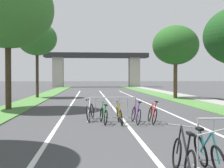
# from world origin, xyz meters

# --- Properties ---
(grass_verge_left) EXTENTS (2.14, 68.40, 0.05)m
(grass_verge_left) POSITION_xyz_m (-6.03, 27.98, 0.03)
(grass_verge_left) COLOR #477A38
(grass_verge_left) RESTS_ON ground
(grass_verge_right) EXTENTS (2.14, 68.40, 0.05)m
(grass_verge_right) POSITION_xyz_m (6.03, 27.98, 0.03)
(grass_verge_right) COLOR #477A38
(grass_verge_right) RESTS_ON ground
(sidewalk_path_right) EXTENTS (1.74, 68.40, 0.08)m
(sidewalk_path_right) POSITION_xyz_m (7.97, 27.98, 0.04)
(sidewalk_path_right) COLOR gray
(sidewalk_path_right) RESTS_ON ground
(lane_stripe_center) EXTENTS (0.14, 39.57, 0.01)m
(lane_stripe_center) POSITION_xyz_m (0.00, 19.79, 0.00)
(lane_stripe_center) COLOR silver
(lane_stripe_center) RESTS_ON ground
(lane_stripe_right_lane) EXTENTS (0.14, 39.57, 0.01)m
(lane_stripe_right_lane) POSITION_xyz_m (2.73, 19.79, 0.00)
(lane_stripe_right_lane) COLOR silver
(lane_stripe_right_lane) RESTS_ON ground
(lane_stripe_left_lane) EXTENTS (0.14, 39.57, 0.01)m
(lane_stripe_left_lane) POSITION_xyz_m (-2.73, 19.79, 0.00)
(lane_stripe_left_lane) COLOR silver
(lane_stripe_left_lane) RESTS_ON ground
(overpass_bridge) EXTENTS (20.20, 3.49, 6.65)m
(overpass_bridge) POSITION_xyz_m (0.00, 56.53, 4.63)
(overpass_bridge) COLOR #2D2D30
(overpass_bridge) RESTS_ON ground
(tree_left_oak_near) EXTENTS (5.27, 5.27, 8.03)m
(tree_left_oak_near) POSITION_xyz_m (-6.14, 15.05, 5.78)
(tree_left_oak_near) COLOR #3D2D1E
(tree_left_oak_near) RESTS_ON ground
(tree_left_cypress_far) EXTENTS (3.62, 3.62, 6.97)m
(tree_left_cypress_far) POSITION_xyz_m (-6.23, 25.35, 5.41)
(tree_left_cypress_far) COLOR #3D2D1E
(tree_left_cypress_far) RESTS_ON ground
(tree_right_pine_far) EXTENTS (4.05, 4.05, 6.45)m
(tree_right_pine_far) POSITION_xyz_m (6.10, 23.33, 4.70)
(tree_right_pine_far) COLOR #4C3823
(tree_right_pine_far) RESTS_ON ground
(crowd_barrier_second) EXTENTS (2.09, 0.45, 1.05)m
(crowd_barrier_second) POSITION_xyz_m (-0.54, 9.92, 0.51)
(crowd_barrier_second) COLOR #ADADB2
(crowd_barrier_second) RESTS_ON ground
(bicycle_silver_0) EXTENTS (0.51, 1.78, 0.98)m
(bicycle_silver_0) POSITION_xyz_m (-1.46, 10.48, 0.38)
(bicycle_silver_0) COLOR black
(bicycle_silver_0) RESTS_ON ground
(bicycle_green_1) EXTENTS (0.43, 1.60, 0.89)m
(bicycle_green_1) POSITION_xyz_m (-0.91, 9.54, 0.34)
(bicycle_green_1) COLOR black
(bicycle_green_1) RESTS_ON ground
(bicycle_red_2) EXTENTS (0.50, 1.68, 0.93)m
(bicycle_red_2) POSITION_xyz_m (1.10, 9.46, 0.36)
(bicycle_red_2) COLOR black
(bicycle_red_2) RESTS_ON ground
(bicycle_yellow_3) EXTENTS (0.50, 1.71, 0.94)m
(bicycle_yellow_3) POSITION_xyz_m (-0.28, 9.39, 0.36)
(bicycle_yellow_3) COLOR black
(bicycle_yellow_3) RESTS_ON ground
(bicycle_teal_4) EXTENTS (0.54, 1.64, 0.97)m
(bicycle_teal_4) POSITION_xyz_m (0.80, 2.89, 0.38)
(bicycle_teal_4) COLOR black
(bicycle_teal_4) RESTS_ON ground
(bicycle_purple_5) EXTENTS (0.49, 1.66, 0.96)m
(bicycle_purple_5) POSITION_xyz_m (0.43, 9.50, 0.37)
(bicycle_purple_5) COLOR black
(bicycle_purple_5) RESTS_ON ground
(bicycle_black_7) EXTENTS (0.53, 1.65, 0.95)m
(bicycle_black_7) POSITION_xyz_m (0.25, 2.76, 0.37)
(bicycle_black_7) COLOR black
(bicycle_black_7) RESTS_ON ground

